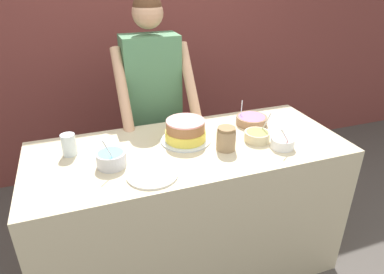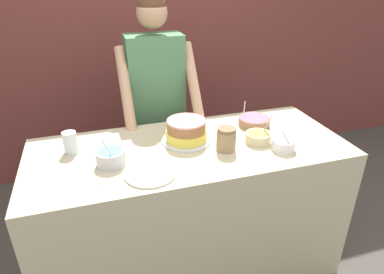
{
  "view_description": "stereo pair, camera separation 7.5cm",
  "coord_description": "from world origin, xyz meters",
  "px_view_note": "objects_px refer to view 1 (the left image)",
  "views": [
    {
      "loc": [
        -0.6,
        -1.31,
        1.93
      ],
      "look_at": [
        -0.0,
        0.36,
        1.04
      ],
      "focal_mm": 32.0,
      "sensor_mm": 36.0,
      "label": 1
    },
    {
      "loc": [
        -0.53,
        -1.33,
        1.93
      ],
      "look_at": [
        -0.0,
        0.36,
        1.04
      ],
      "focal_mm": 32.0,
      "sensor_mm": 36.0,
      "label": 2
    }
  ],
  "objects_px": {
    "drinking_glass": "(69,145)",
    "frosting_bowl_purple": "(251,120)",
    "person_baker": "(152,93)",
    "stoneware_jar": "(226,139)",
    "cake": "(185,131)",
    "ceramic_plate": "(152,175)",
    "frosting_bowl_olive": "(257,136)",
    "frosting_bowl_blue": "(111,159)",
    "frosting_bowl_pink": "(282,142)"
  },
  "relations": [
    {
      "from": "frosting_bowl_pink",
      "to": "ceramic_plate",
      "type": "xyz_separation_m",
      "value": [
        -0.8,
        -0.04,
        -0.03
      ]
    },
    {
      "from": "ceramic_plate",
      "to": "cake",
      "type": "bearing_deg",
      "value": 47.4
    },
    {
      "from": "person_baker",
      "to": "drinking_glass",
      "type": "relative_size",
      "value": 14.01
    },
    {
      "from": "person_baker",
      "to": "frosting_bowl_olive",
      "type": "xyz_separation_m",
      "value": [
        0.48,
        -0.74,
        -0.09
      ]
    },
    {
      "from": "frosting_bowl_blue",
      "to": "drinking_glass",
      "type": "bearing_deg",
      "value": 134.97
    },
    {
      "from": "frosting_bowl_blue",
      "to": "person_baker",
      "type": "bearing_deg",
      "value": 61.05
    },
    {
      "from": "cake",
      "to": "frosting_bowl_blue",
      "type": "height_order",
      "value": "frosting_bowl_blue"
    },
    {
      "from": "frosting_bowl_purple",
      "to": "stoneware_jar",
      "type": "bearing_deg",
      "value": -139.77
    },
    {
      "from": "frosting_bowl_pink",
      "to": "frosting_bowl_blue",
      "type": "distance_m",
      "value": 0.99
    },
    {
      "from": "frosting_bowl_pink",
      "to": "frosting_bowl_purple",
      "type": "relative_size",
      "value": 0.71
    },
    {
      "from": "cake",
      "to": "frosting_bowl_olive",
      "type": "bearing_deg",
      "value": -18.8
    },
    {
      "from": "drinking_glass",
      "to": "stoneware_jar",
      "type": "xyz_separation_m",
      "value": [
        0.87,
        -0.24,
        0.01
      ]
    },
    {
      "from": "frosting_bowl_blue",
      "to": "drinking_glass",
      "type": "height_order",
      "value": "frosting_bowl_blue"
    },
    {
      "from": "frosting_bowl_pink",
      "to": "frosting_bowl_purple",
      "type": "bearing_deg",
      "value": 91.7
    },
    {
      "from": "person_baker",
      "to": "stoneware_jar",
      "type": "xyz_separation_m",
      "value": [
        0.25,
        -0.78,
        -0.05
      ]
    },
    {
      "from": "frosting_bowl_olive",
      "to": "frosting_bowl_blue",
      "type": "relative_size",
      "value": 1.01
    },
    {
      "from": "frosting_bowl_olive",
      "to": "drinking_glass",
      "type": "height_order",
      "value": "frosting_bowl_olive"
    },
    {
      "from": "frosting_bowl_blue",
      "to": "ceramic_plate",
      "type": "distance_m",
      "value": 0.25
    },
    {
      "from": "frosting_bowl_pink",
      "to": "stoneware_jar",
      "type": "bearing_deg",
      "value": 163.68
    },
    {
      "from": "cake",
      "to": "stoneware_jar",
      "type": "height_order",
      "value": "same"
    },
    {
      "from": "frosting_bowl_pink",
      "to": "frosting_bowl_blue",
      "type": "height_order",
      "value": "frosting_bowl_blue"
    },
    {
      "from": "frosting_bowl_blue",
      "to": "ceramic_plate",
      "type": "bearing_deg",
      "value": -42.43
    },
    {
      "from": "person_baker",
      "to": "cake",
      "type": "bearing_deg",
      "value": -84.52
    },
    {
      "from": "cake",
      "to": "frosting_bowl_olive",
      "type": "relative_size",
      "value": 1.63
    },
    {
      "from": "frosting_bowl_pink",
      "to": "frosting_bowl_blue",
      "type": "bearing_deg",
      "value": 172.52
    },
    {
      "from": "person_baker",
      "to": "cake",
      "type": "height_order",
      "value": "person_baker"
    },
    {
      "from": "frosting_bowl_pink",
      "to": "drinking_glass",
      "type": "height_order",
      "value": "frosting_bowl_pink"
    },
    {
      "from": "cake",
      "to": "ceramic_plate",
      "type": "xyz_separation_m",
      "value": [
        -0.29,
        -0.31,
        -0.06
      ]
    },
    {
      "from": "person_baker",
      "to": "frosting_bowl_pink",
      "type": "height_order",
      "value": "person_baker"
    },
    {
      "from": "person_baker",
      "to": "cake",
      "type": "distance_m",
      "value": 0.61
    },
    {
      "from": "frosting_bowl_purple",
      "to": "drinking_glass",
      "type": "bearing_deg",
      "value": -178.83
    },
    {
      "from": "ceramic_plate",
      "to": "frosting_bowl_purple",
      "type": "bearing_deg",
      "value": 26.7
    },
    {
      "from": "frosting_bowl_pink",
      "to": "ceramic_plate",
      "type": "height_order",
      "value": "frosting_bowl_pink"
    },
    {
      "from": "frosting_bowl_purple",
      "to": "cake",
      "type": "bearing_deg",
      "value": -170.31
    },
    {
      "from": "cake",
      "to": "stoneware_jar",
      "type": "distance_m",
      "value": 0.26
    },
    {
      "from": "drinking_glass",
      "to": "stoneware_jar",
      "type": "bearing_deg",
      "value": -15.58
    },
    {
      "from": "person_baker",
      "to": "frosting_bowl_pink",
      "type": "relative_size",
      "value": 12.03
    },
    {
      "from": "frosting_bowl_olive",
      "to": "drinking_glass",
      "type": "bearing_deg",
      "value": 169.41
    },
    {
      "from": "cake",
      "to": "frosting_bowl_purple",
      "type": "height_order",
      "value": "frosting_bowl_purple"
    },
    {
      "from": "cake",
      "to": "ceramic_plate",
      "type": "height_order",
      "value": "cake"
    },
    {
      "from": "cake",
      "to": "drinking_glass",
      "type": "height_order",
      "value": "cake"
    },
    {
      "from": "cake",
      "to": "drinking_glass",
      "type": "relative_size",
      "value": 2.44
    },
    {
      "from": "cake",
      "to": "frosting_bowl_purple",
      "type": "relative_size",
      "value": 1.48
    },
    {
      "from": "frosting_bowl_olive",
      "to": "frosting_bowl_purple",
      "type": "relative_size",
      "value": 0.91
    },
    {
      "from": "drinking_glass",
      "to": "frosting_bowl_purple",
      "type": "bearing_deg",
      "value": 1.17
    },
    {
      "from": "drinking_glass",
      "to": "person_baker",
      "type": "bearing_deg",
      "value": 40.93
    },
    {
      "from": "person_baker",
      "to": "ceramic_plate",
      "type": "height_order",
      "value": "person_baker"
    },
    {
      "from": "person_baker",
      "to": "frosting_bowl_blue",
      "type": "xyz_separation_m",
      "value": [
        -0.41,
        -0.75,
        -0.08
      ]
    },
    {
      "from": "frosting_bowl_olive",
      "to": "stoneware_jar",
      "type": "xyz_separation_m",
      "value": [
        -0.23,
        -0.04,
        0.04
      ]
    },
    {
      "from": "frosting_bowl_olive",
      "to": "person_baker",
      "type": "bearing_deg",
      "value": 122.73
    }
  ]
}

